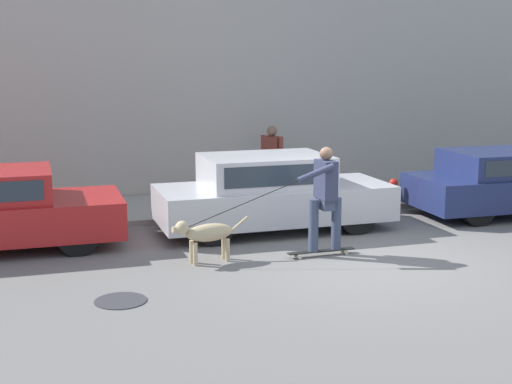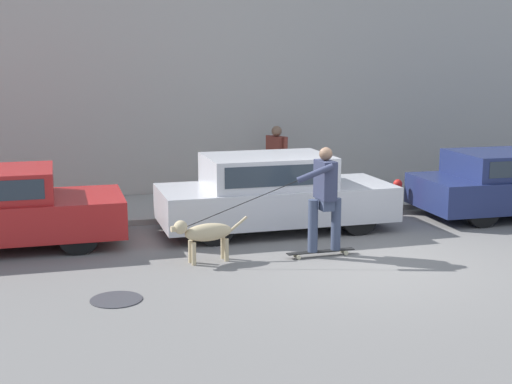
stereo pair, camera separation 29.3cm
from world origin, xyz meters
name	(u,v)px [view 2 (the right image)]	position (x,y,z in m)	size (l,w,h in m)	color
ground_plane	(360,262)	(0.00, 0.00, 0.00)	(36.00, 36.00, 0.00)	slate
back_wall	(259,93)	(0.00, 5.94, 2.27)	(32.00, 0.30, 4.55)	#ADA89E
sidewalk_curb	(276,202)	(0.00, 4.52, 0.05)	(30.00, 2.50, 0.11)	gray
parked_car_1	(274,194)	(-0.71, 2.28, 0.67)	(4.20, 1.78, 1.37)	black
dog	(205,233)	(-2.29, 0.58, 0.45)	(1.23, 0.39, 0.69)	tan
skateboarder	(324,195)	(-0.43, 0.45, 0.97)	(2.76, 0.63, 1.72)	beige
pedestrian_with_bag	(276,159)	(0.04, 4.71, 0.95)	(0.43, 0.68, 1.54)	#28282D
manhole_cover	(116,300)	(-3.72, -0.82, 0.01)	(0.67, 0.67, 0.01)	#38383D
fire_hydrant	(397,195)	(2.07, 3.02, 0.36)	(0.18, 0.18, 0.69)	red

